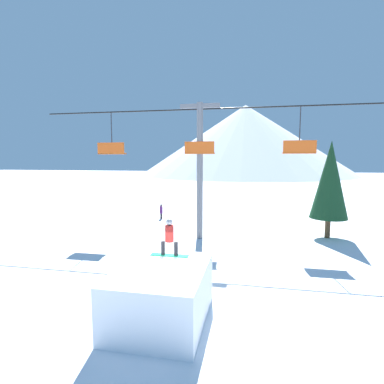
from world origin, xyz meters
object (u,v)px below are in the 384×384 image
at_px(snowboarder, 169,237).
at_px(distant_skier, 161,211).
at_px(pine_tree_near, 330,180).
at_px(snow_ramp, 162,294).

xyz_separation_m(snowboarder, distant_skier, (-4.62, 13.94, -1.64)).
bearing_deg(distant_skier, snowboarder, -71.68).
relative_size(pine_tree_near, distant_skier, 4.94).
bearing_deg(pine_tree_near, distant_skier, 162.97).
height_order(snow_ramp, pine_tree_near, pine_tree_near).
bearing_deg(distant_skier, pine_tree_near, -17.03).
relative_size(snow_ramp, snowboarder, 2.68).
xyz_separation_m(snowboarder, pine_tree_near, (7.45, 10.24, 1.35)).
bearing_deg(pine_tree_near, snowboarder, -126.04).
relative_size(snowboarder, pine_tree_near, 0.22).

